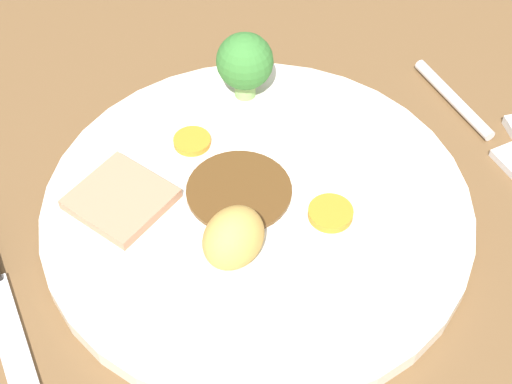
% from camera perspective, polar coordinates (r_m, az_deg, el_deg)
% --- Properties ---
extents(dining_table, '(1.20, 0.84, 0.04)m').
position_cam_1_polar(dining_table, '(0.56, 3.03, -1.73)').
color(dining_table, brown).
rests_on(dining_table, ground).
extents(dinner_plate, '(0.30, 0.30, 0.01)m').
position_cam_1_polar(dinner_plate, '(0.53, 0.00, -1.19)').
color(dinner_plate, silver).
rests_on(dinner_plate, dining_table).
extents(gravy_pool, '(0.07, 0.07, 0.00)m').
position_cam_1_polar(gravy_pool, '(0.53, -1.28, 0.11)').
color(gravy_pool, '#563819').
rests_on(gravy_pool, dinner_plate).
extents(meat_slice_main, '(0.08, 0.08, 0.01)m').
position_cam_1_polar(meat_slice_main, '(0.53, -10.13, -0.51)').
color(meat_slice_main, tan).
rests_on(meat_slice_main, dinner_plate).
extents(roast_potato_left, '(0.06, 0.05, 0.04)m').
position_cam_1_polar(roast_potato_left, '(0.48, -1.70, -3.46)').
color(roast_potato_left, tan).
rests_on(roast_potato_left, dinner_plate).
extents(carrot_coin_front, '(0.03, 0.03, 0.00)m').
position_cam_1_polar(carrot_coin_front, '(0.56, -4.82, 3.83)').
color(carrot_coin_front, orange).
rests_on(carrot_coin_front, dinner_plate).
extents(carrot_coin_back, '(0.03, 0.03, 0.01)m').
position_cam_1_polar(carrot_coin_back, '(0.52, 5.63, -1.59)').
color(carrot_coin_back, orange).
rests_on(carrot_coin_back, dinner_plate).
extents(broccoli_floret, '(0.04, 0.04, 0.06)m').
position_cam_1_polar(broccoli_floret, '(0.58, -0.85, 9.71)').
color(broccoli_floret, '#8CB766').
rests_on(broccoli_floret, dinner_plate).
extents(fork, '(0.02, 0.15, 0.01)m').
position_cam_1_polar(fork, '(0.62, 16.43, 4.78)').
color(fork, silver).
rests_on(fork, dining_table).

